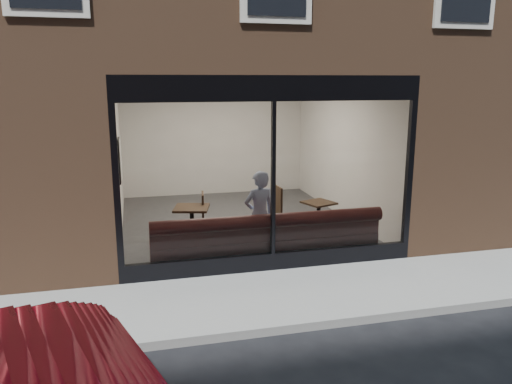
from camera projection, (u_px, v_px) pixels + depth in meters
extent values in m
plane|color=black|center=(315.00, 327.00, 6.46)|extent=(120.00, 120.00, 0.00)
cube|color=gray|center=(292.00, 295.00, 7.41)|extent=(40.00, 2.00, 0.01)
cube|color=gray|center=(317.00, 324.00, 6.40)|extent=(40.00, 0.10, 0.12)
cube|color=brown|center=(70.00, 141.00, 12.81)|extent=(2.50, 12.00, 3.20)
cube|color=brown|center=(341.00, 134.00, 14.57)|extent=(2.50, 12.00, 3.20)
cube|color=brown|center=(200.00, 127.00, 16.53)|extent=(5.00, 6.00, 3.20)
plane|color=#2D2D30|center=(237.00, 222.00, 11.19)|extent=(6.00, 6.00, 0.00)
plane|color=white|center=(236.00, 77.00, 10.50)|extent=(6.00, 6.00, 0.00)
plane|color=silver|center=(214.00, 137.00, 13.68)|extent=(5.00, 0.00, 5.00)
plane|color=silver|center=(118.00, 156.00, 10.27)|extent=(0.00, 6.00, 6.00)
plane|color=silver|center=(343.00, 148.00, 11.43)|extent=(0.00, 6.00, 6.00)
cube|color=black|center=(273.00, 261.00, 8.37)|extent=(5.00, 0.10, 0.30)
cube|color=black|center=(274.00, 88.00, 7.75)|extent=(5.00, 0.10, 0.40)
cube|color=black|center=(273.00, 180.00, 8.07)|extent=(0.06, 0.10, 2.50)
plane|color=white|center=(274.00, 180.00, 8.04)|extent=(4.80, 0.00, 4.80)
cube|color=#391714|center=(266.00, 249.00, 8.73)|extent=(4.00, 0.55, 0.45)
imported|color=#9CADD4|center=(259.00, 215.00, 8.83)|extent=(0.64, 0.49, 1.59)
cube|color=black|center=(192.00, 208.00, 9.51)|extent=(0.78, 0.78, 0.04)
cube|color=black|center=(319.00, 203.00, 9.92)|extent=(0.70, 0.70, 0.04)
cube|color=black|center=(194.00, 228.00, 9.96)|extent=(0.49, 0.49, 0.04)
cube|color=black|center=(270.00, 220.00, 10.54)|extent=(0.46, 0.46, 0.04)
cube|color=white|center=(120.00, 160.00, 10.46)|extent=(0.02, 0.64, 0.86)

